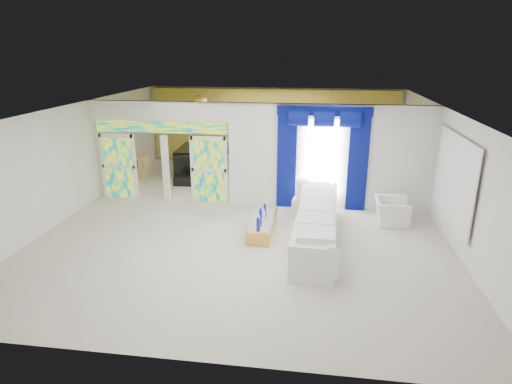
# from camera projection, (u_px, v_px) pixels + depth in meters

# --- Properties ---
(floor) EXTENTS (12.00, 12.00, 0.00)m
(floor) POSITION_uv_depth(u_px,v_px,m) (251.00, 215.00, 12.07)
(floor) COLOR #B7AF9E
(floor) RESTS_ON ground
(dividing_wall) EXTENTS (5.70, 0.18, 3.00)m
(dividing_wall) POSITION_uv_depth(u_px,v_px,m) (331.00, 157.00, 12.25)
(dividing_wall) COLOR white
(dividing_wall) RESTS_ON ground
(dividing_header) EXTENTS (4.30, 0.18, 0.55)m
(dividing_header) POSITION_uv_depth(u_px,v_px,m) (159.00, 111.00, 12.52)
(dividing_header) COLOR white
(dividing_header) RESTS_ON dividing_wall
(stained_panel_left) EXTENTS (0.95, 0.04, 2.00)m
(stained_panel_left) POSITION_uv_depth(u_px,v_px,m) (119.00, 166.00, 13.25)
(stained_panel_left) COLOR #994C3F
(stained_panel_left) RESTS_ON ground
(stained_panel_right) EXTENTS (0.95, 0.04, 2.00)m
(stained_panel_right) POSITION_uv_depth(u_px,v_px,m) (209.00, 170.00, 12.88)
(stained_panel_right) COLOR #994C3F
(stained_panel_right) RESTS_ON ground
(stained_transom) EXTENTS (4.00, 0.05, 0.35)m
(stained_transom) POSITION_uv_depth(u_px,v_px,m) (160.00, 127.00, 12.67)
(stained_transom) COLOR #994C3F
(stained_transom) RESTS_ON dividing_header
(window_pane) EXTENTS (1.00, 0.02, 2.30)m
(window_pane) POSITION_uv_depth(u_px,v_px,m) (322.00, 160.00, 12.21)
(window_pane) COLOR white
(window_pane) RESTS_ON dividing_wall
(blue_drape_left) EXTENTS (0.55, 0.10, 2.80)m
(blue_drape_left) POSITION_uv_depth(u_px,v_px,m) (287.00, 160.00, 12.33)
(blue_drape_left) COLOR #030549
(blue_drape_left) RESTS_ON ground
(blue_drape_right) EXTENTS (0.55, 0.10, 2.80)m
(blue_drape_right) POSITION_uv_depth(u_px,v_px,m) (358.00, 163.00, 12.06)
(blue_drape_right) COLOR #030549
(blue_drape_right) RESTS_ON ground
(blue_pelmet) EXTENTS (2.60, 0.12, 0.25)m
(blue_pelmet) POSITION_uv_depth(u_px,v_px,m) (324.00, 111.00, 11.75)
(blue_pelmet) COLOR #030549
(blue_pelmet) RESTS_ON dividing_wall
(wall_mirror) EXTENTS (0.04, 2.70, 1.90)m
(wall_mirror) POSITION_uv_depth(u_px,v_px,m) (455.00, 180.00, 9.99)
(wall_mirror) COLOR white
(wall_mirror) RESTS_ON ground
(gold_curtains) EXTENTS (9.70, 0.12, 2.90)m
(gold_curtains) POSITION_uv_depth(u_px,v_px,m) (273.00, 126.00, 17.14)
(gold_curtains) COLOR #B98C2C
(gold_curtains) RESTS_ON ground
(white_sofa) EXTENTS (1.10, 4.28, 0.81)m
(white_sofa) POSITION_uv_depth(u_px,v_px,m) (317.00, 226.00, 10.33)
(white_sofa) COLOR silver
(white_sofa) RESTS_ON ground
(coffee_table) EXTENTS (0.63, 1.68, 0.37)m
(coffee_table) POSITION_uv_depth(u_px,v_px,m) (262.00, 226.00, 10.86)
(coffee_table) COLOR gold
(coffee_table) RESTS_ON ground
(console_table) EXTENTS (1.18, 0.48, 0.38)m
(console_table) POSITION_uv_depth(u_px,v_px,m) (313.00, 207.00, 12.19)
(console_table) COLOR white
(console_table) RESTS_ON ground
(table_lamp) EXTENTS (0.36, 0.36, 0.58)m
(table_lamp) POSITION_uv_depth(u_px,v_px,m) (303.00, 190.00, 12.08)
(table_lamp) COLOR white
(table_lamp) RESTS_ON console_table
(armchair) EXTENTS (0.91, 1.04, 0.65)m
(armchair) POSITION_uv_depth(u_px,v_px,m) (391.00, 211.00, 11.47)
(armchair) COLOR silver
(armchair) RESTS_ON ground
(grand_piano) EXTENTS (1.56, 2.00, 0.97)m
(grand_piano) POSITION_uv_depth(u_px,v_px,m) (199.00, 160.00, 16.10)
(grand_piano) COLOR black
(grand_piano) RESTS_ON ground
(piano_bench) EXTENTS (0.94, 0.41, 0.31)m
(piano_bench) POSITION_uv_depth(u_px,v_px,m) (188.00, 181.00, 14.70)
(piano_bench) COLOR black
(piano_bench) RESTS_ON ground
(tv_console) EXTENTS (0.66, 0.62, 0.82)m
(tv_console) POSITION_uv_depth(u_px,v_px,m) (140.00, 167.00, 15.47)
(tv_console) COLOR tan
(tv_console) RESTS_ON ground
(chandelier) EXTENTS (0.60, 0.60, 0.60)m
(chandelier) POSITION_uv_depth(u_px,v_px,m) (199.00, 104.00, 14.73)
(chandelier) COLOR gold
(chandelier) RESTS_ON ceiling
(decanters) EXTENTS (0.17, 1.04, 0.23)m
(decanters) POSITION_uv_depth(u_px,v_px,m) (261.00, 216.00, 10.78)
(decanters) COLOR white
(decanters) RESTS_ON coffee_table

